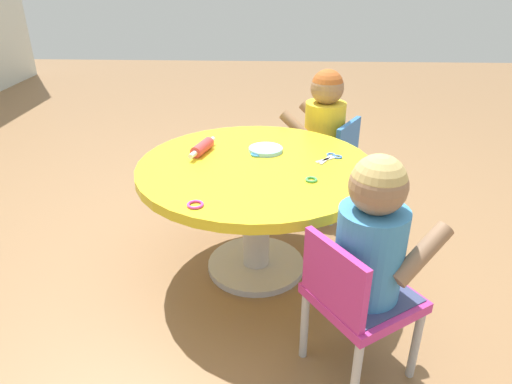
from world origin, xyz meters
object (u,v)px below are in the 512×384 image
(child_chair_left, at_px, (356,299))
(seated_child_left, at_px, (373,235))
(craft_table, at_px, (256,188))
(child_chair_right, at_px, (328,161))
(seated_child_right, at_px, (324,119))
(craft_scissors, at_px, (331,158))
(rolling_pin, at_px, (202,147))

(child_chair_left, relative_size, seated_child_left, 1.05)
(craft_table, relative_size, child_chair_right, 1.84)
(child_chair_left, distance_m, seated_child_right, 1.19)
(seated_child_right, xyz_separation_m, craft_scissors, (-0.51, 0.02, -0.01))
(seated_child_left, bearing_deg, rolling_pin, 42.28)
(craft_table, distance_m, child_chair_left, 0.68)
(child_chair_left, relative_size, child_chair_right, 1.00)
(seated_child_right, bearing_deg, seated_child_left, -177.94)
(seated_child_right, relative_size, rolling_pin, 2.25)
(rolling_pin, bearing_deg, seated_child_right, -50.65)
(child_chair_left, bearing_deg, craft_scissors, 2.27)
(child_chair_right, xyz_separation_m, craft_scissors, (-0.49, 0.05, 0.22))
(craft_table, relative_size, child_chair_left, 1.84)
(child_chair_left, height_order, rolling_pin, rolling_pin)
(seated_child_right, bearing_deg, craft_scissors, 177.95)
(craft_table, distance_m, seated_child_left, 0.68)
(craft_scissors, bearing_deg, child_chair_right, -6.15)
(rolling_pin, xyz_separation_m, craft_scissors, (-0.04, -0.55, -0.02))
(craft_table, distance_m, child_chair_right, 0.68)
(rolling_pin, bearing_deg, craft_table, -115.75)
(rolling_pin, bearing_deg, child_chair_right, -53.49)
(child_chair_left, relative_size, seated_child_right, 1.05)
(child_chair_right, xyz_separation_m, seated_child_right, (0.02, 0.03, 0.23))
(seated_child_left, height_order, child_chair_right, seated_child_left)
(seated_child_left, bearing_deg, craft_scissors, 5.35)
(seated_child_right, bearing_deg, craft_table, 150.31)
(craft_scissors, bearing_deg, seated_child_right, -2.05)
(craft_table, distance_m, craft_scissors, 0.34)
(seated_child_right, relative_size, craft_scissors, 3.78)
(craft_table, bearing_deg, rolling_pin, 64.25)
(rolling_pin, bearing_deg, child_chair_left, -140.21)
(seated_child_left, bearing_deg, child_chair_left, 123.36)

